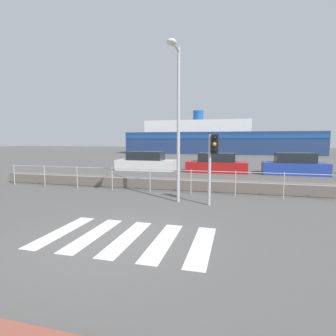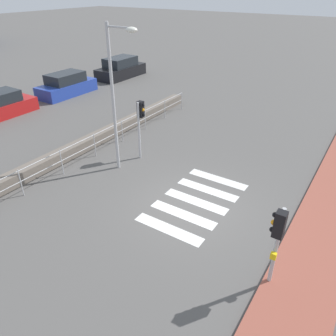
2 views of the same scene
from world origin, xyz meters
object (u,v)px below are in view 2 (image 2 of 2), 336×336
at_px(traffic_light_near, 278,234).
at_px(traffic_light_far, 140,117).
at_px(streetlamp, 117,84).
at_px(parked_car_black, 121,69).
at_px(parked_car_blue, 67,85).

xyz_separation_m(traffic_light_near, traffic_light_far, (3.98, 7.03, 0.13)).
distance_m(traffic_light_near, streetlamp, 7.71).
relative_size(traffic_light_near, parked_car_black, 0.55).
bearing_deg(traffic_light_near, streetlamp, 69.04).
bearing_deg(traffic_light_far, traffic_light_near, -119.54).
height_order(traffic_light_far, parked_car_black, traffic_light_far).
bearing_deg(parked_car_black, parked_car_blue, -180.00).
relative_size(traffic_light_far, parked_car_blue, 0.62).
height_order(traffic_light_far, streetlamp, streetlamp).
bearing_deg(traffic_light_near, traffic_light_far, 60.46).
xyz_separation_m(streetlamp, parked_car_blue, (5.96, 10.01, -2.93)).
relative_size(parked_car_blue, parked_car_black, 0.94).
height_order(traffic_light_far, parked_car_blue, traffic_light_far).
bearing_deg(traffic_light_far, streetlamp, -178.68).
height_order(traffic_light_near, traffic_light_far, traffic_light_far).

